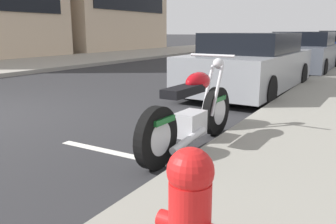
% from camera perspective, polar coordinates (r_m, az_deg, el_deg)
% --- Properties ---
extents(sidewalk_far_curb, '(120.00, 5.00, 0.14)m').
position_cam_1_polar(sidewalk_far_curb, '(19.65, -9.18, 8.91)').
color(sidewalk_far_curb, gray).
rests_on(sidewalk_far_curb, ground).
extents(parking_stall_stripe, '(0.12, 2.20, 0.01)m').
position_cam_1_polar(parking_stall_stripe, '(4.12, -5.64, -7.24)').
color(parking_stall_stripe, silver).
rests_on(parking_stall_stripe, ground).
extents(parked_motorcycle, '(2.16, 0.62, 1.13)m').
position_cam_1_polar(parked_motorcycle, '(4.28, 3.89, -0.33)').
color(parked_motorcycle, black).
rests_on(parked_motorcycle, ground).
extents(parked_car_second_in_row, '(4.54, 2.00, 1.38)m').
position_cam_1_polar(parked_car_second_in_row, '(8.54, 13.32, 7.58)').
color(parked_car_second_in_row, gray).
rests_on(parked_car_second_in_row, ground).
extents(parked_car_far_down_curb, '(4.26, 1.98, 1.40)m').
position_cam_1_polar(parked_car_far_down_curb, '(13.31, 21.14, 8.88)').
color(parked_car_far_down_curb, '#4C515B').
rests_on(parked_car_far_down_curb, ground).
extents(parked_car_behind_motorcycle, '(4.35, 2.05, 1.40)m').
position_cam_1_polar(parked_car_behind_motorcycle, '(19.48, 23.65, 9.71)').
color(parked_car_behind_motorcycle, navy).
rests_on(parked_car_behind_motorcycle, ground).
extents(parked_car_at_intersection, '(4.71, 2.06, 1.44)m').
position_cam_1_polar(parked_car_at_intersection, '(24.92, 25.27, 10.08)').
color(parked_car_at_intersection, '#4C515B').
rests_on(parked_car_at_intersection, ground).
extents(fire_hydrant, '(0.24, 0.36, 0.73)m').
position_cam_1_polar(fire_hydrant, '(1.86, 3.58, -15.96)').
color(fire_hydrant, red).
rests_on(fire_hydrant, sidewalk_near_curb).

